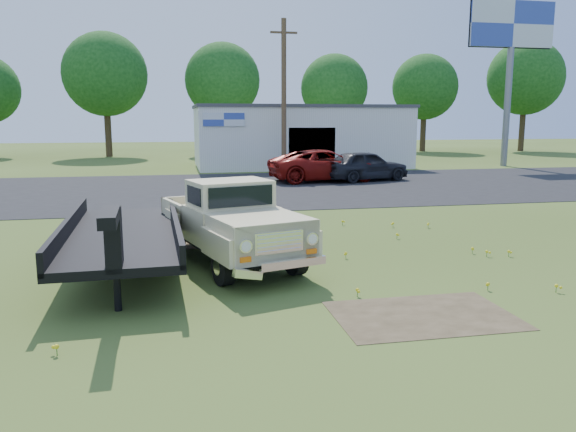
# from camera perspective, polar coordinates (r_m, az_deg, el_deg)

# --- Properties ---
(ground) EXTENTS (140.00, 140.00, 0.00)m
(ground) POSITION_cam_1_polar(r_m,az_deg,el_deg) (12.09, 0.99, -5.80)
(ground) COLOR #3B4F19
(ground) RESTS_ON ground
(asphalt_lot) EXTENTS (90.00, 14.00, 0.02)m
(asphalt_lot) POSITION_cam_1_polar(r_m,az_deg,el_deg) (26.69, -5.98, 2.80)
(asphalt_lot) COLOR black
(asphalt_lot) RESTS_ON ground
(dirt_patch_a) EXTENTS (3.00, 2.00, 0.01)m
(dirt_patch_a) POSITION_cam_1_polar(r_m,az_deg,el_deg) (9.84, 13.57, -9.80)
(dirt_patch_a) COLOR #443924
(dirt_patch_a) RESTS_ON ground
(dirt_patch_b) EXTENTS (2.20, 1.60, 0.01)m
(dirt_patch_b) POSITION_cam_1_polar(r_m,az_deg,el_deg) (15.23, -9.26, -2.63)
(dirt_patch_b) COLOR #443924
(dirt_patch_b) RESTS_ON ground
(commercial_building) EXTENTS (14.20, 8.20, 4.15)m
(commercial_building) POSITION_cam_1_polar(r_m,az_deg,el_deg) (39.31, 1.06, 8.19)
(commercial_building) COLOR white
(commercial_building) RESTS_ON ground
(billboard) EXTENTS (6.10, 0.45, 11.05)m
(billboard) POSITION_cam_1_polar(r_m,az_deg,el_deg) (42.29, 21.74, 16.37)
(billboard) COLOR slate
(billboard) RESTS_ON ground
(utility_pole_mid) EXTENTS (1.60, 0.30, 9.00)m
(utility_pole_mid) POSITION_cam_1_polar(r_m,az_deg,el_deg) (34.02, -0.42, 12.14)
(utility_pole_mid) COLOR #4F3325
(utility_pole_mid) RESTS_ON ground
(treeline_c) EXTENTS (7.04, 7.04, 10.47)m
(treeline_c) POSITION_cam_1_polar(r_m,az_deg,el_deg) (51.29, -18.09, 13.51)
(treeline_c) COLOR #3A2B1A
(treeline_c) RESTS_ON ground
(treeline_d) EXTENTS (6.72, 6.72, 10.00)m
(treeline_d) POSITION_cam_1_polar(r_m,az_deg,el_deg) (52.17, -6.66, 13.51)
(treeline_d) COLOR #3A2B1A
(treeline_d) RESTS_ON ground
(treeline_e) EXTENTS (6.08, 6.08, 9.04)m
(treeline_e) POSITION_cam_1_polar(r_m,az_deg,el_deg) (52.49, 4.72, 12.82)
(treeline_e) COLOR #3A2B1A
(treeline_e) RESTS_ON ground
(treeline_f) EXTENTS (6.40, 6.40, 9.52)m
(treeline_f) POSITION_cam_1_polar(r_m,az_deg,el_deg) (58.35, 13.73, 12.59)
(treeline_f) COLOR #3A2B1A
(treeline_f) RESTS_ON ground
(treeline_g) EXTENTS (7.36, 7.36, 10.95)m
(treeline_g) POSITION_cam_1_polar(r_m,az_deg,el_deg) (62.01, 22.99, 12.81)
(treeline_g) COLOR #3A2B1A
(treeline_g) RESTS_ON ground
(vintage_pickup_truck) EXTENTS (3.45, 5.63, 1.91)m
(vintage_pickup_truck) POSITION_cam_1_polar(r_m,az_deg,el_deg) (12.82, -5.87, -0.55)
(vintage_pickup_truck) COLOR #C1B981
(vintage_pickup_truck) RESTS_ON ground
(flatbed_trailer) EXTENTS (2.57, 7.00, 1.89)m
(flatbed_trailer) POSITION_cam_1_polar(r_m,az_deg,el_deg) (12.53, -16.44, -1.21)
(flatbed_trailer) COLOR black
(flatbed_trailer) RESTS_ON ground
(red_pickup) EXTENTS (6.15, 3.32, 1.64)m
(red_pickup) POSITION_cam_1_polar(r_m,az_deg,el_deg) (29.62, 3.81, 5.13)
(red_pickup) COLOR maroon
(red_pickup) RESTS_ON ground
(dark_sedan) EXTENTS (5.04, 3.04, 1.60)m
(dark_sedan) POSITION_cam_1_polar(r_m,az_deg,el_deg) (29.92, 7.81, 5.07)
(dark_sedan) COLOR black
(dark_sedan) RESTS_ON ground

